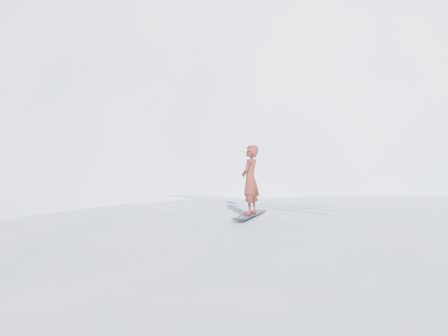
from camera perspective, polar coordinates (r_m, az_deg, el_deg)
name	(u,v)px	position (r m, az deg, el deg)	size (l,w,h in m)	color
ground	(446,327)	(12.83, 24.01, -16.22)	(400.00, 400.00, 0.00)	white
near_ridge	(361,288)	(15.13, 15.34, -13.10)	(36.00, 28.00, 4.80)	white
summit_peak	(286,188)	(45.65, 7.15, -2.26)	(60.00, 56.00, 56.00)	white
peak_shoulder	(226,205)	(33.14, 0.27, -4.22)	(28.00, 24.00, 18.00)	white
wind_bumps	(353,308)	(13.42, 14.50, -15.18)	(16.00, 14.40, 1.00)	white
snowboard	(250,215)	(12.11, 3.00, -5.33)	(1.67, 0.31, 0.03)	black
snowboarder	(250,180)	(12.02, 3.01, -1.34)	(0.61, 0.40, 1.66)	maroon
board_tracks	(249,201)	(14.70, 2.91, -3.83)	(2.15, 5.96, 0.04)	silver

